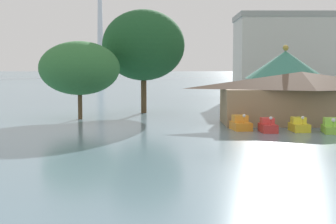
# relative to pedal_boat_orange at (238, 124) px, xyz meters

# --- Properties ---
(pedal_boat_orange) EXTENTS (1.89, 2.80, 1.58)m
(pedal_boat_orange) POSITION_rel_pedal_boat_orange_xyz_m (0.00, 0.00, 0.00)
(pedal_boat_orange) COLOR orange
(pedal_boat_orange) RESTS_ON ground
(pedal_boat_red) EXTENTS (1.41, 2.50, 1.52)m
(pedal_boat_red) POSITION_rel_pedal_boat_orange_xyz_m (2.23, -1.58, -0.03)
(pedal_boat_red) COLOR red
(pedal_boat_red) RESTS_ON ground
(pedal_boat_yellow) EXTENTS (1.54, 2.40, 1.51)m
(pedal_boat_yellow) POSITION_rel_pedal_boat_orange_xyz_m (5.20, -1.10, -0.03)
(pedal_boat_yellow) COLOR yellow
(pedal_boat_yellow) RESTS_ON ground
(pedal_boat_lime) EXTENTS (1.66, 2.84, 1.45)m
(pedal_boat_lime) POSITION_rel_pedal_boat_orange_xyz_m (7.76, -2.11, -0.02)
(pedal_boat_lime) COLOR #8CCC3F
(pedal_boat_lime) RESTS_ON ground
(boathouse) EXTENTS (17.41, 7.55, 5.42)m
(boathouse) POSITION_rel_pedal_boat_orange_xyz_m (6.99, 5.00, 2.30)
(boathouse) COLOR #9E7F5B
(boathouse) RESTS_ON ground
(green_roof_pavilion) EXTENTS (9.42, 9.42, 8.51)m
(green_roof_pavilion) POSITION_rel_pedal_boat_orange_xyz_m (7.01, 12.25, 3.88)
(green_roof_pavilion) COLOR brown
(green_roof_pavilion) RESTS_ON ground
(shoreline_tree_tall_left) EXTENTS (9.08, 9.08, 8.81)m
(shoreline_tree_tall_left) POSITION_rel_pedal_boat_orange_xyz_m (-16.82, 9.73, 5.23)
(shoreline_tree_tall_left) COLOR brown
(shoreline_tree_tall_left) RESTS_ON ground
(shoreline_tree_mid) EXTENTS (10.60, 10.60, 13.27)m
(shoreline_tree_mid) POSITION_rel_pedal_boat_orange_xyz_m (-9.98, 17.74, 8.17)
(shoreline_tree_mid) COLOR brown
(shoreline_tree_mid) RESTS_ON ground
(background_building_block) EXTENTS (24.52, 12.59, 15.99)m
(background_building_block) POSITION_rel_pedal_boat_orange_xyz_m (18.45, 48.55, 7.47)
(background_building_block) COLOR beige
(background_building_block) RESTS_ON ground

